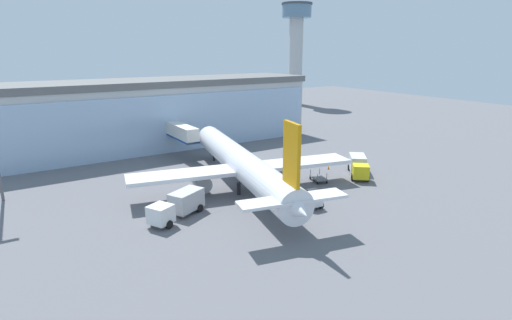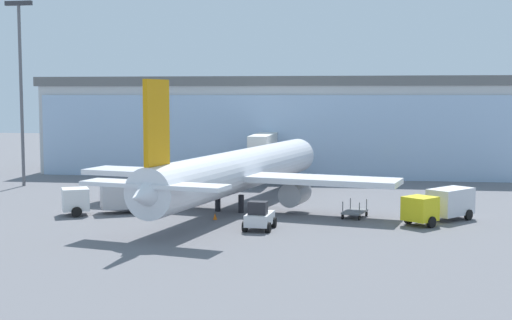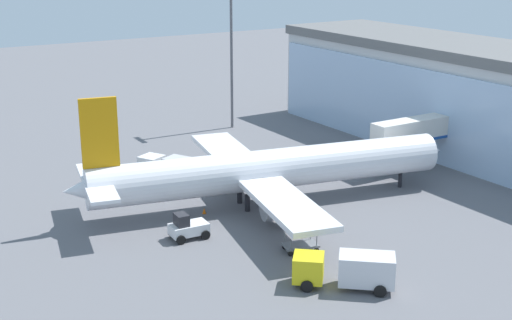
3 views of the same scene
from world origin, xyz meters
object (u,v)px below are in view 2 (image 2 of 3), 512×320
object	(u,v)px
safety_cone_nose	(215,216)
apron_light_mast	(21,79)
safety_cone_wingtip	(416,209)
baggage_cart	(355,212)
airplane	(238,171)
catering_truck	(109,197)
fuel_truck	(441,204)
jet_bridge	(265,145)
pushback_tug	(259,217)

from	to	relation	value
safety_cone_nose	apron_light_mast	bearing A→B (deg)	146.74
safety_cone_nose	safety_cone_wingtip	world-z (taller)	same
apron_light_mast	baggage_cart	size ratio (longest dim) A/B	6.74
safety_cone_nose	safety_cone_wingtip	bearing A→B (deg)	22.34
airplane	safety_cone_nose	world-z (taller)	airplane
catering_truck	baggage_cart	size ratio (longest dim) A/B	2.40
fuel_truck	baggage_cart	bearing A→B (deg)	-56.68
jet_bridge	fuel_truck	world-z (taller)	jet_bridge
fuel_truck	safety_cone_nose	distance (m)	18.70
airplane	safety_cone_nose	bearing A→B (deg)	-176.17
safety_cone_wingtip	pushback_tug	bearing A→B (deg)	-139.03
airplane	safety_cone_wingtip	bearing A→B (deg)	-76.31
fuel_truck	pushback_tug	bearing A→B (deg)	-27.72
fuel_truck	safety_cone_wingtip	xyz separation A→B (m)	(-1.83, 4.47, -1.19)
safety_cone_wingtip	airplane	bearing A→B (deg)	-177.05
airplane	fuel_truck	distance (m)	18.26
jet_bridge	airplane	bearing A→B (deg)	-178.44
apron_light_mast	safety_cone_nose	size ratio (longest dim) A/B	37.98
apron_light_mast	fuel_truck	world-z (taller)	apron_light_mast
safety_cone_nose	jet_bridge	bearing A→B (deg)	90.64
jet_bridge	safety_cone_nose	xyz separation A→B (m)	(0.30, -26.43, -4.12)
jet_bridge	airplane	world-z (taller)	airplane
jet_bridge	safety_cone_nose	world-z (taller)	jet_bridge
fuel_truck	baggage_cart	xyz separation A→B (m)	(-7.05, 0.66, -0.97)
jet_bridge	catering_truck	size ratio (longest dim) A/B	1.61
jet_bridge	safety_cone_nose	distance (m)	26.75
catering_truck	fuel_truck	bearing A→B (deg)	153.13
apron_light_mast	catering_truck	distance (m)	25.78
fuel_truck	jet_bridge	bearing A→B (deg)	-103.33
apron_light_mast	pushback_tug	bearing A→B (deg)	-34.36
fuel_truck	airplane	bearing A→B (deg)	-62.97
airplane	fuel_truck	world-z (taller)	airplane
apron_light_mast	jet_bridge	bearing A→B (deg)	18.43
safety_cone_nose	baggage_cart	bearing A→B (deg)	14.84
catering_truck	safety_cone_nose	xyz separation A→B (m)	(9.95, -1.35, -1.19)
catering_truck	safety_cone_wingtip	xyz separation A→B (m)	(26.63, 5.51, -1.19)
pushback_tug	safety_cone_wingtip	distance (m)	16.23
apron_light_mast	baggage_cart	world-z (taller)	apron_light_mast
safety_cone_wingtip	jet_bridge	bearing A→B (deg)	130.94
apron_light_mast	baggage_cart	xyz separation A→B (m)	(38.28, -14.56, -11.73)
safety_cone_nose	safety_cone_wingtip	size ratio (longest dim) A/B	1.00
jet_bridge	baggage_cart	xyz separation A→B (m)	(11.76, -23.39, -3.89)
baggage_cart	safety_cone_nose	bearing A→B (deg)	-61.43
apron_light_mast	pushback_tug	world-z (taller)	apron_light_mast
baggage_cart	safety_cone_nose	distance (m)	11.86
apron_light_mast	airplane	world-z (taller)	apron_light_mast
jet_bridge	pushback_tug	distance (m)	30.77
pushback_tug	safety_cone_wingtip	size ratio (longest dim) A/B	5.95
airplane	pushback_tug	distance (m)	10.78
fuel_truck	safety_cone_nose	world-z (taller)	fuel_truck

